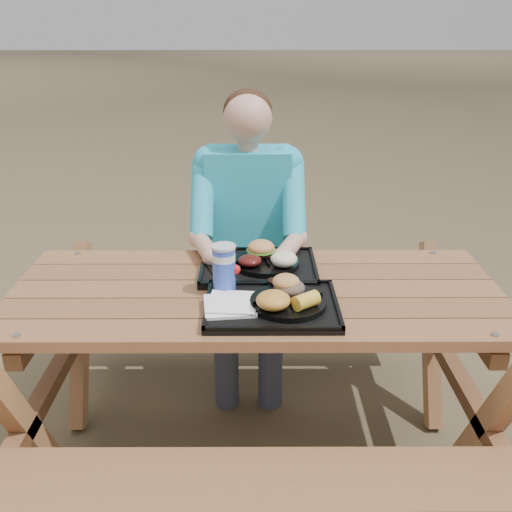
{
  "coord_description": "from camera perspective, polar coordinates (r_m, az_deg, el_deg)",
  "views": [
    {
      "loc": [
        -0.01,
        -1.88,
        1.68
      ],
      "look_at": [
        0.0,
        0.0,
        0.88
      ],
      "focal_mm": 40.0,
      "sensor_mm": 36.0,
      "label": 1
    }
  ],
  "objects": [
    {
      "name": "tray_far",
      "position": [
        2.24,
        0.25,
        -1.23
      ],
      "size": [
        0.45,
        0.35,
        0.02
      ],
      "primitive_type": "cube",
      "color": "black",
      "rests_on": "picnic_table"
    },
    {
      "name": "napkin_stack",
      "position": [
        1.92,
        -2.66,
        -4.88
      ],
      "size": [
        0.19,
        0.19,
        0.02
      ],
      "primitive_type": "cube",
      "rotation": [
        0.0,
        0.0,
        0.11
      ],
      "color": "white",
      "rests_on": "tray_near"
    },
    {
      "name": "condiment_bbq",
      "position": [
        2.05,
        1.8,
        -2.79
      ],
      "size": [
        0.05,
        0.05,
        0.03
      ],
      "primitive_type": "cylinder",
      "color": "black",
      "rests_on": "tray_near"
    },
    {
      "name": "sandwich",
      "position": [
        1.95,
        3.39,
        -2.39
      ],
      "size": [
        0.1,
        0.1,
        0.1
      ],
      "primitive_type": null,
      "color": "#C98747",
      "rests_on": "plate_near"
    },
    {
      "name": "baked_beans",
      "position": [
        2.18,
        -0.62,
        -0.47
      ],
      "size": [
        0.09,
        0.09,
        0.04
      ],
      "primitive_type": "ellipsoid",
      "color": "#4C110F",
      "rests_on": "plate_far"
    },
    {
      "name": "soda_cup",
      "position": [
        2.01,
        -3.22,
        -1.37
      ],
      "size": [
        0.08,
        0.08,
        0.16
      ],
      "primitive_type": "cylinder",
      "color": "#193ABB",
      "rests_on": "tray_near"
    },
    {
      "name": "mac_cheese",
      "position": [
        1.87,
        1.74,
        -4.44
      ],
      "size": [
        0.11,
        0.11,
        0.06
      ],
      "primitive_type": "ellipsoid",
      "color": "gold",
      "rests_on": "plate_near"
    },
    {
      "name": "plate_near",
      "position": [
        1.94,
        3.23,
        -4.64
      ],
      "size": [
        0.26,
        0.26,
        0.02
      ],
      "primitive_type": "cylinder",
      "color": "black",
      "rests_on": "tray_near"
    },
    {
      "name": "cutlery_far",
      "position": [
        2.25,
        -4.1,
        -0.78
      ],
      "size": [
        0.11,
        0.16,
        0.01
      ],
      "primitive_type": "cube",
      "rotation": [
        0.0,
        0.0,
        0.52
      ],
      "color": "black",
      "rests_on": "tray_far"
    },
    {
      "name": "potato_salad",
      "position": [
        2.18,
        2.81,
        -0.3
      ],
      "size": [
        0.1,
        0.1,
        0.06
      ],
      "primitive_type": "ellipsoid",
      "color": "white",
      "rests_on": "plate_far"
    },
    {
      "name": "corn_cob",
      "position": [
        1.88,
        5.02,
        -4.47
      ],
      "size": [
        0.12,
        0.12,
        0.05
      ],
      "primitive_type": null,
      "rotation": [
        0.0,
        0.0,
        0.63
      ],
      "color": "yellow",
      "rests_on": "plate_near"
    },
    {
      "name": "tray_near",
      "position": [
        1.95,
        1.59,
        -5.1
      ],
      "size": [
        0.45,
        0.35,
        0.02
      ],
      "primitive_type": "cube",
      "color": "black",
      "rests_on": "picnic_table"
    },
    {
      "name": "picnic_table",
      "position": [
        2.29,
        -0.0,
        -11.73
      ],
      "size": [
        1.8,
        1.49,
        0.75
      ],
      "primitive_type": null,
      "color": "#999999",
      "rests_on": "ground"
    },
    {
      "name": "burger",
      "position": [
        2.26,
        0.51,
        1.19
      ],
      "size": [
        0.11,
        0.11,
        0.1
      ],
      "primitive_type": null,
      "color": "#D88B4C",
      "rests_on": "plate_far"
    },
    {
      "name": "ground",
      "position": [
        2.52,
        -0.0,
        -18.77
      ],
      "size": [
        60.0,
        60.0,
        0.0
      ],
      "primitive_type": "plane",
      "color": "#999999",
      "rests_on": "ground"
    },
    {
      "name": "diner",
      "position": [
        2.7,
        -0.75,
        0.36
      ],
      "size": [
        0.48,
        0.84,
        1.28
      ],
      "primitive_type": null,
      "color": "#1BA2C2",
      "rests_on": "ground"
    },
    {
      "name": "plate_far",
      "position": [
        2.24,
        1.02,
        -0.66
      ],
      "size": [
        0.26,
        0.26,
        0.02
      ],
      "primitive_type": "cylinder",
      "color": "black",
      "rests_on": "tray_far"
    },
    {
      "name": "condiment_mustard",
      "position": [
        2.06,
        3.32,
        -2.72
      ],
      "size": [
        0.05,
        0.05,
        0.03
      ],
      "primitive_type": "cylinder",
      "color": "yellow",
      "rests_on": "tray_near"
    }
  ]
}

